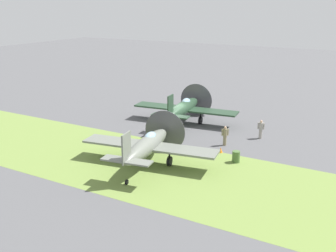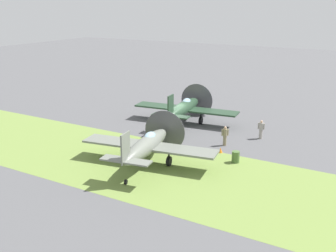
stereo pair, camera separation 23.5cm
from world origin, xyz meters
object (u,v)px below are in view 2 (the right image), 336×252
(airplane_wingman, at_px, (147,145))
(runway_marker_cone, at_px, (220,150))
(ground_crew_mechanic, at_px, (261,129))
(fuel_drum, at_px, (236,157))
(airplane_lead, at_px, (185,108))
(ground_crew_chief, at_px, (225,135))

(airplane_wingman, height_order, runway_marker_cone, airplane_wingman)
(ground_crew_mechanic, relative_size, runway_marker_cone, 3.93)
(fuel_drum, bearing_deg, airplane_lead, 138.59)
(runway_marker_cone, bearing_deg, ground_crew_chief, 101.37)
(ground_crew_chief, distance_m, ground_crew_mechanic, 3.96)
(fuel_drum, xyz_separation_m, runway_marker_cone, (-1.84, 1.37, -0.23))
(airplane_lead, distance_m, runway_marker_cone, 8.95)
(airplane_wingman, distance_m, ground_crew_mechanic, 11.76)
(runway_marker_cone, bearing_deg, airplane_lead, 137.35)
(ground_crew_mechanic, xyz_separation_m, runway_marker_cone, (-1.77, -5.14, -0.69))
(ground_crew_chief, relative_size, runway_marker_cone, 3.93)
(ground_crew_mechanic, height_order, fuel_drum, ground_crew_mechanic)
(airplane_lead, xyz_separation_m, airplane_wingman, (2.70, -11.18, -0.03))
(ground_crew_mechanic, xyz_separation_m, fuel_drum, (0.07, -6.51, -0.46))
(ground_crew_chief, xyz_separation_m, ground_crew_mechanic, (2.14, 3.33, 0.00))
(airplane_lead, height_order, runway_marker_cone, airplane_lead)
(airplane_lead, height_order, fuel_drum, airplane_lead)
(airplane_lead, distance_m, fuel_drum, 11.18)
(fuel_drum, height_order, runway_marker_cone, fuel_drum)
(ground_crew_mechanic, height_order, runway_marker_cone, ground_crew_mechanic)
(airplane_lead, relative_size, fuel_drum, 12.17)
(airplane_lead, xyz_separation_m, ground_crew_mechanic, (8.27, -0.85, -0.71))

